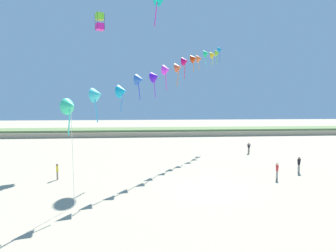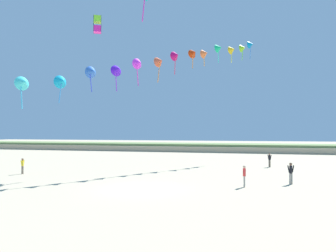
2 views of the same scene
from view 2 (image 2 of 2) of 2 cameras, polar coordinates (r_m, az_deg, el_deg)
ground_plane at (r=22.19m, az=-5.21°, el=-11.83°), size 240.00×240.00×0.00m
dune_ridge at (r=65.10m, az=7.79°, el=-4.05°), size 120.00×10.41×1.61m
person_near_left at (r=37.14m, az=18.77°, el=-5.96°), size 0.46×0.48×1.66m
person_near_right at (r=32.72m, az=-25.97°, el=-6.68°), size 0.21×0.54×1.55m
person_mid_center at (r=23.29m, az=14.33°, el=-8.95°), size 0.22×0.57×1.62m
person_far_left at (r=25.68m, az=22.35°, el=-8.06°), size 0.57×0.33×1.70m
kite_banner_string at (r=33.64m, az=-0.05°, el=12.58°), size 19.84×30.77×17.88m
large_kite_low_lead at (r=42.00m, az=-13.30°, el=18.30°), size 1.31×1.31×2.12m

